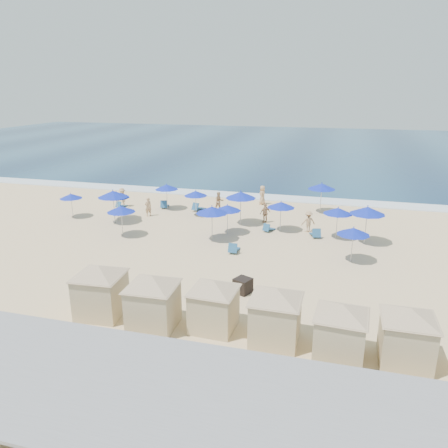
% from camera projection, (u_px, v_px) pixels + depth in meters
% --- Properties ---
extents(ground, '(160.00, 160.00, 0.00)m').
position_uv_depth(ground, '(217.00, 252.00, 28.40)').
color(ground, beige).
rests_on(ground, ground).
extents(ocean, '(160.00, 80.00, 0.06)m').
position_uv_depth(ocean, '(303.00, 147.00, 78.96)').
color(ocean, '#0D2A4B').
rests_on(ocean, ground).
extents(surf_line, '(160.00, 2.50, 0.08)m').
position_uv_depth(surf_line, '(261.00, 197.00, 42.64)').
color(surf_line, white).
rests_on(surf_line, ground).
extents(seawall, '(160.00, 6.10, 1.22)m').
position_uv_depth(seawall, '(111.00, 365.00, 15.80)').
color(seawall, gray).
rests_on(seawall, ground).
extents(trash_bin, '(1.05, 1.05, 0.79)m').
position_uv_depth(trash_bin, '(243.00, 286.00, 22.73)').
color(trash_bin, black).
rests_on(trash_bin, ground).
extents(cabana_0, '(4.36, 4.36, 2.74)m').
position_uv_depth(cabana_0, '(100.00, 284.00, 20.18)').
color(cabana_0, '#C5B087').
rests_on(cabana_0, ground).
extents(cabana_1, '(4.33, 4.33, 2.72)m').
position_uv_depth(cabana_1, '(153.00, 295.00, 19.15)').
color(cabana_1, '#C5B087').
rests_on(cabana_1, ground).
extents(cabana_2, '(4.05, 4.05, 2.54)m').
position_uv_depth(cabana_2, '(214.00, 299.00, 19.03)').
color(cabana_2, '#C5B087').
rests_on(cabana_2, ground).
extents(cabana_3, '(4.27, 4.27, 2.68)m').
position_uv_depth(cabana_3, '(276.00, 308.00, 18.03)').
color(cabana_3, '#C5B087').
rests_on(cabana_3, ground).
extents(cabana_4, '(4.10, 4.10, 2.58)m').
position_uv_depth(cabana_4, '(341.00, 324.00, 16.92)').
color(cabana_4, '#C5B087').
rests_on(cabana_4, ground).
extents(cabana_5, '(4.13, 4.13, 2.59)m').
position_uv_depth(cabana_5, '(408.00, 329.00, 16.60)').
color(cabana_5, '#C5B087').
rests_on(cabana_5, ground).
extents(umbrella_0, '(1.82, 1.82, 2.07)m').
position_uv_depth(umbrella_0, '(71.00, 196.00, 35.57)').
color(umbrella_0, '#A5A8AD').
rests_on(umbrella_0, ground).
extents(umbrella_1, '(2.11, 2.11, 2.40)m').
position_uv_depth(umbrella_1, '(116.00, 195.00, 34.75)').
color(umbrella_1, '#A5A8AD').
rests_on(umbrella_1, ground).
extents(umbrella_2, '(2.03, 2.03, 2.31)m').
position_uv_depth(umbrella_2, '(167.00, 187.00, 37.91)').
color(umbrella_2, '#A5A8AD').
rests_on(umbrella_2, ground).
extents(umbrella_3, '(2.38, 2.38, 2.71)m').
position_uv_depth(umbrella_3, '(113.00, 194.00, 33.91)').
color(umbrella_3, '#A5A8AD').
rests_on(umbrella_3, ground).
extents(umbrella_4, '(1.94, 1.94, 2.20)m').
position_uv_depth(umbrella_4, '(196.00, 193.00, 35.99)').
color(umbrella_4, '#A5A8AD').
rests_on(umbrella_4, ground).
extents(umbrella_5, '(1.97, 1.97, 2.24)m').
position_uv_depth(umbrella_5, '(227.00, 208.00, 31.53)').
color(umbrella_5, '#A5A8AD').
rests_on(umbrella_5, ground).
extents(umbrella_6, '(2.23, 2.23, 2.54)m').
position_uv_depth(umbrella_6, '(212.00, 210.00, 30.02)').
color(umbrella_6, '#A5A8AD').
rests_on(umbrella_6, ground).
extents(umbrella_7, '(2.38, 2.38, 2.71)m').
position_uv_depth(umbrella_7, '(241.00, 195.00, 33.58)').
color(umbrella_7, '#A5A8AD').
rests_on(umbrella_7, ground).
extents(umbrella_8, '(2.05, 2.05, 2.33)m').
position_uv_depth(umbrella_8, '(281.00, 205.00, 32.07)').
color(umbrella_8, '#A5A8AD').
rests_on(umbrella_8, ground).
extents(umbrella_9, '(2.33, 2.33, 2.65)m').
position_uv_depth(umbrella_9, '(322.00, 186.00, 36.79)').
color(umbrella_9, '#A5A8AD').
rests_on(umbrella_9, ground).
extents(umbrella_10, '(2.05, 2.05, 2.34)m').
position_uv_depth(umbrella_10, '(338.00, 211.00, 30.46)').
color(umbrella_10, '#A5A8AD').
rests_on(umbrella_10, ground).
extents(umbrella_11, '(2.38, 2.38, 2.71)m').
position_uv_depth(umbrella_11, '(367.00, 210.00, 29.35)').
color(umbrella_11, '#A5A8AD').
rests_on(umbrella_11, ground).
extents(umbrella_12, '(1.99, 1.99, 2.27)m').
position_uv_depth(umbrella_12, '(353.00, 231.00, 26.32)').
color(umbrella_12, '#A5A8AD').
rests_on(umbrella_12, ground).
extents(umbrella_13, '(2.04, 2.04, 2.32)m').
position_uv_depth(umbrella_13, '(121.00, 209.00, 30.95)').
color(umbrella_13, '#A5A8AD').
rests_on(umbrella_13, ground).
extents(beach_chair_0, '(0.72, 1.24, 0.64)m').
position_uv_depth(beach_chair_0, '(121.00, 205.00, 38.91)').
color(beach_chair_0, '#235580').
rests_on(beach_chair_0, ground).
extents(beach_chair_1, '(0.95, 1.49, 0.76)m').
position_uv_depth(beach_chair_1, '(165.00, 205.00, 38.84)').
color(beach_chair_1, '#235580').
rests_on(beach_chair_1, ground).
extents(beach_chair_2, '(1.03, 1.52, 0.77)m').
position_uv_depth(beach_chair_2, '(198.00, 208.00, 37.99)').
color(beach_chair_2, '#235580').
rests_on(beach_chair_2, ground).
extents(beach_chair_3, '(0.64, 1.33, 0.72)m').
position_uv_depth(beach_chair_3, '(234.00, 249.00, 28.36)').
color(beach_chair_3, '#235580').
rests_on(beach_chair_3, ground).
extents(beach_chair_4, '(0.92, 1.29, 0.65)m').
position_uv_depth(beach_chair_4, '(268.00, 228.00, 32.52)').
color(beach_chair_4, '#235580').
rests_on(beach_chair_4, ground).
extents(beach_chair_5, '(0.94, 1.45, 0.73)m').
position_uv_depth(beach_chair_5, '(315.00, 234.00, 31.25)').
color(beach_chair_5, '#235580').
rests_on(beach_chair_5, ground).
extents(beachgoer_0, '(0.67, 0.68, 1.58)m').
position_uv_depth(beachgoer_0, '(148.00, 207.00, 36.24)').
color(beachgoer_0, tan).
rests_on(beachgoer_0, ground).
extents(beachgoer_1, '(1.02, 0.96, 1.67)m').
position_uv_depth(beachgoer_1, '(219.00, 202.00, 37.72)').
color(beachgoer_1, tan).
rests_on(beachgoer_1, ground).
extents(beachgoer_2, '(0.94, 0.90, 1.57)m').
position_uv_depth(beachgoer_2, '(265.00, 213.00, 34.47)').
color(beachgoer_2, tan).
rests_on(beachgoer_2, ground).
extents(beachgoer_3, '(1.17, 0.96, 1.58)m').
position_uv_depth(beachgoer_3, '(308.00, 221.00, 32.26)').
color(beachgoer_3, tan).
rests_on(beachgoer_3, ground).
extents(beachgoer_4, '(0.57, 0.86, 1.75)m').
position_uv_depth(beachgoer_4, '(262.00, 195.00, 39.83)').
color(beachgoer_4, tan).
rests_on(beachgoer_4, ground).
extents(beachgoer_5, '(1.26, 1.17, 1.71)m').
position_uv_depth(beachgoer_5, '(122.00, 197.00, 39.07)').
color(beachgoer_5, tan).
rests_on(beachgoer_5, ground).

